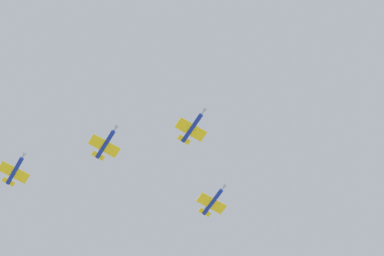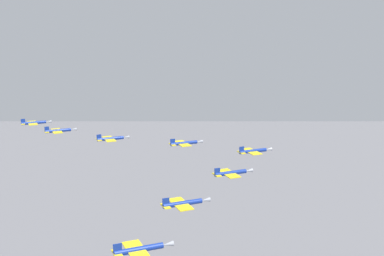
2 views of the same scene
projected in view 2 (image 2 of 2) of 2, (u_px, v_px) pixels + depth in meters
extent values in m
cylinder|color=navy|center=(253.00, 151.00, 177.98)|extent=(5.96, 9.79, 1.27)
cone|color=#9EA3AD|center=(269.00, 149.00, 180.34)|extent=(2.14, 2.61, 1.21)
cube|color=yellow|center=(251.00, 151.00, 177.78)|extent=(9.90, 7.57, 0.21)
cube|color=yellow|center=(241.00, 152.00, 176.29)|extent=(4.23, 3.26, 0.21)
cube|color=navy|center=(242.00, 149.00, 176.09)|extent=(1.02, 1.72, 2.08)
cylinder|color=navy|center=(184.00, 143.00, 188.45)|extent=(5.96, 9.79, 1.27)
cone|color=#9EA3AD|center=(200.00, 142.00, 190.81)|extent=(2.14, 2.61, 1.21)
cube|color=yellow|center=(182.00, 143.00, 188.24)|extent=(9.90, 7.57, 0.21)
cube|color=yellow|center=(172.00, 144.00, 186.75)|extent=(4.23, 3.26, 0.21)
cube|color=navy|center=(173.00, 142.00, 186.56)|extent=(1.02, 1.72, 2.08)
cylinder|color=navy|center=(231.00, 173.00, 153.78)|extent=(5.96, 9.79, 1.27)
cone|color=#9EA3AD|center=(249.00, 171.00, 156.14)|extent=(2.14, 2.61, 1.21)
cube|color=yellow|center=(229.00, 173.00, 153.57)|extent=(9.90, 7.57, 0.21)
cube|color=yellow|center=(217.00, 175.00, 152.08)|extent=(4.23, 3.26, 0.21)
cube|color=navy|center=(217.00, 171.00, 151.89)|extent=(1.02, 1.72, 2.08)
cylinder|color=navy|center=(110.00, 139.00, 197.29)|extent=(5.96, 9.79, 1.27)
cone|color=#9EA3AD|center=(126.00, 137.00, 199.65)|extent=(2.14, 2.61, 1.21)
cube|color=yellow|center=(109.00, 139.00, 197.09)|extent=(9.90, 7.57, 0.21)
cube|color=yellow|center=(99.00, 140.00, 195.59)|extent=(4.23, 3.26, 0.21)
cube|color=navy|center=(99.00, 137.00, 195.40)|extent=(1.02, 1.72, 2.08)
cylinder|color=navy|center=(183.00, 203.00, 127.69)|extent=(5.96, 9.79, 1.27)
cone|color=#9EA3AD|center=(206.00, 200.00, 130.06)|extent=(2.14, 2.61, 1.21)
cube|color=yellow|center=(180.00, 204.00, 127.49)|extent=(9.90, 7.57, 0.21)
cube|color=yellow|center=(166.00, 206.00, 126.00)|extent=(4.23, 3.26, 0.21)
cube|color=navy|center=(166.00, 202.00, 125.81)|extent=(1.02, 1.72, 2.08)
cylinder|color=navy|center=(58.00, 131.00, 208.11)|extent=(5.96, 9.79, 1.27)
cone|color=#9EA3AD|center=(74.00, 129.00, 210.48)|extent=(2.14, 2.61, 1.21)
cube|color=yellow|center=(57.00, 131.00, 207.91)|extent=(9.90, 7.57, 0.21)
cube|color=yellow|center=(47.00, 132.00, 206.42)|extent=(4.23, 3.26, 0.21)
cube|color=navy|center=(47.00, 129.00, 206.23)|extent=(1.02, 1.72, 2.08)
cylinder|color=navy|center=(139.00, 249.00, 104.07)|extent=(5.96, 9.79, 1.27)
cone|color=#9EA3AD|center=(168.00, 244.00, 106.43)|extent=(2.14, 2.61, 1.21)
cube|color=yellow|center=(136.00, 250.00, 103.87)|extent=(9.90, 7.57, 0.21)
cube|color=yellow|center=(117.00, 253.00, 102.37)|extent=(4.23, 3.26, 0.21)
cube|color=navy|center=(118.00, 249.00, 102.18)|extent=(1.02, 1.72, 2.08)
cylinder|color=navy|center=(34.00, 123.00, 222.56)|extent=(5.96, 9.79, 1.27)
cone|color=#9EA3AD|center=(49.00, 122.00, 224.92)|extent=(2.14, 2.61, 1.21)
cube|color=yellow|center=(32.00, 123.00, 222.36)|extent=(9.90, 7.57, 0.21)
cube|color=yellow|center=(23.00, 124.00, 220.86)|extent=(4.23, 3.26, 0.21)
cube|color=navy|center=(23.00, 121.00, 220.67)|extent=(1.02, 1.72, 2.08)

